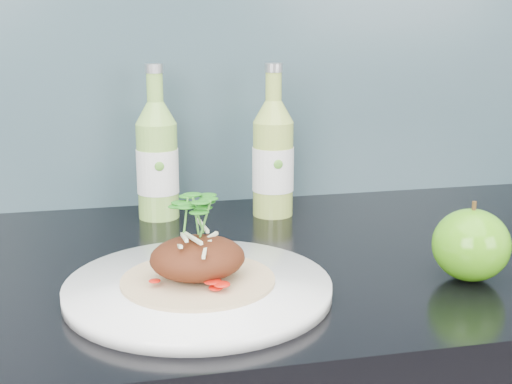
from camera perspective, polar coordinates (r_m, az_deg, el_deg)
dinner_plate at (r=0.81m, az=-4.65°, el=-7.69°), size 0.40×0.40×0.02m
pork_taco at (r=0.79m, az=-4.70°, el=-5.17°), size 0.17×0.17×0.10m
green_apple at (r=0.88m, az=16.83°, el=-4.07°), size 0.11×0.11×0.10m
cider_bottle_left at (r=1.09m, az=-7.90°, el=2.50°), size 0.08×0.08×0.23m
cider_bottle_right at (r=1.09m, az=1.37°, el=2.68°), size 0.08×0.08×0.23m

